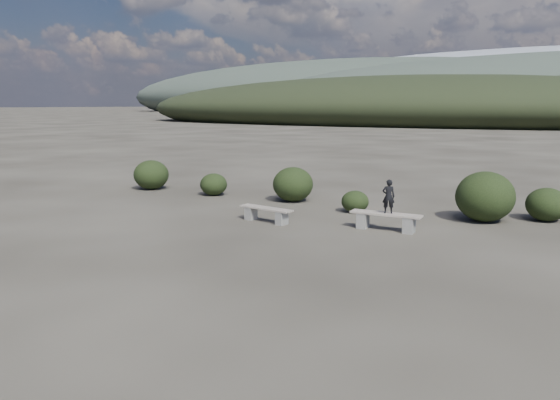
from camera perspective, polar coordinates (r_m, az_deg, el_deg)
The scene contains 10 objects.
ground at distance 11.63m, azimuth -10.14°, elevation -7.81°, with size 1200.00×1200.00×0.00m, color #28251F.
bench_left at distance 16.50m, azimuth -1.47°, elevation -1.39°, with size 1.83×0.61×0.45m.
bench_right at distance 15.68m, azimuth 10.98°, elevation -2.05°, with size 2.03×0.48×0.50m.
seated_person at distance 15.54m, azimuth 11.27°, elevation 0.37°, with size 0.35×0.23×0.96m, color black.
shrub_a at distance 21.48m, azimuth -6.95°, elevation 1.63°, with size 1.06×1.06×0.86m, color black.
shrub_b at distance 19.96m, azimuth 1.36°, elevation 1.65°, with size 1.48×1.48×1.27m, color black.
shrub_c at distance 18.13m, azimuth 7.85°, elevation -0.16°, with size 0.90×0.90×0.72m, color black.
shrub_d at distance 17.65m, azimuth 20.64°, elevation 0.34°, with size 1.75×1.75×1.53m, color black.
shrub_e at distance 18.49m, azimuth 26.10°, elevation -0.43°, with size 1.22×1.22×1.02m, color black.
shrub_f at distance 23.47m, azimuth -13.30°, elevation 2.58°, with size 1.45×1.45×1.23m, color black.
Camera 1 is at (7.18, -8.46, 3.52)m, focal length 35.00 mm.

